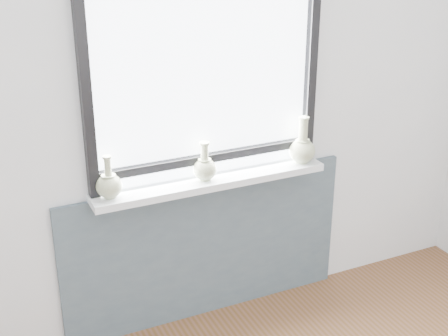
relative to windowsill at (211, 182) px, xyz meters
name	(u,v)px	position (x,y,z in m)	size (l,w,h in m)	color
back_wall	(203,102)	(0.00, 0.10, 0.42)	(3.60, 0.02, 2.60)	silver
apron_panel	(207,248)	(0.00, 0.07, -0.45)	(1.70, 0.03, 0.86)	#4C5B64
windowsill	(211,182)	(0.00, 0.00, 0.00)	(1.32, 0.18, 0.04)	white
window	(206,77)	(0.00, 0.06, 0.56)	(1.30, 0.06, 1.05)	black
vase_a	(109,185)	(-0.56, 0.00, 0.09)	(0.13, 0.13, 0.22)	#B6C094
vase_b	(205,167)	(-0.04, 0.00, 0.09)	(0.13, 0.13, 0.21)	#B6C094
vase_c	(302,148)	(0.56, -0.01, 0.10)	(0.15, 0.15, 0.27)	#B6C094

